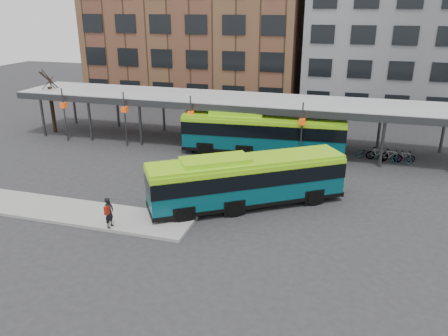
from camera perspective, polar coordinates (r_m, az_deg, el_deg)
ground at (r=27.32m, az=-5.32°, el=-4.72°), size 120.00×120.00×0.00m
boarding_island at (r=27.35m, az=-18.51°, el=-5.54°), size 14.00×3.00×0.18m
canopy at (r=37.79m, az=1.54°, el=8.74°), size 40.00×6.53×4.80m
tree at (r=45.26m, az=-21.54°, el=7.39°), size 1.64×1.64×5.60m
building_brick at (r=58.22m, az=-3.38°, el=19.87°), size 26.00×14.00×22.00m
building_grey at (r=55.37m, az=24.27°, el=17.14°), size 24.00×14.00×20.00m
bus_front at (r=26.40m, az=2.92°, el=-1.51°), size 11.41×8.74×3.31m
bus_rear at (r=35.83m, az=5.02°, el=4.67°), size 13.25×3.80×3.60m
pedestrian at (r=24.57m, az=-14.78°, el=-5.63°), size 0.44×0.67×1.74m
bike_rack at (r=36.82m, az=20.48°, el=1.58°), size 4.47×1.44×1.05m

